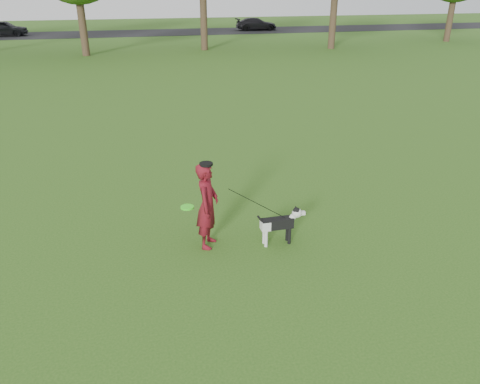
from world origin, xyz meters
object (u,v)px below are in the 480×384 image
object	(u,v)px
dog	(281,222)
man	(207,206)
car_left	(4,28)
car_right	(256,24)

from	to	relation	value
dog	man	bearing A→B (deg)	169.13
car_left	car_right	size ratio (longest dim) A/B	0.96
dog	car_right	distance (m)	41.93
man	dog	world-z (taller)	man
man	car_right	xyz separation A→B (m)	(12.18, 40.24, -0.18)
car_left	car_right	world-z (taller)	car_left
car_left	car_right	xyz separation A→B (m)	(23.24, 0.00, -0.07)
dog	car_right	size ratio (longest dim) A/B	0.23
dog	car_right	bearing A→B (deg)	74.93
man	car_left	distance (m)	41.74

